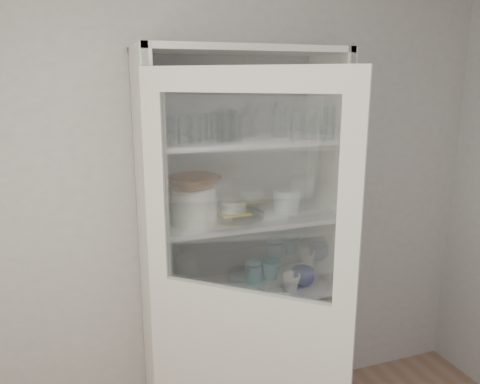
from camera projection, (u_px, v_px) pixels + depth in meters
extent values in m
cube|color=#BABABA|center=(192.00, 201.00, 2.55)|extent=(3.60, 0.02, 2.60)
cube|color=silver|center=(148.00, 266.00, 2.31)|extent=(0.03, 0.45, 2.10)
cube|color=silver|center=(321.00, 243.00, 2.63)|extent=(0.03, 0.45, 2.10)
cube|color=#959595|center=(228.00, 241.00, 2.66)|extent=(1.00, 0.03, 2.10)
cube|color=silver|center=(240.00, 50.00, 2.23)|extent=(1.00, 0.45, 0.03)
cube|color=white|center=(241.00, 356.00, 2.60)|extent=(0.94, 0.42, 0.02)
cube|color=white|center=(241.00, 290.00, 2.50)|extent=(0.94, 0.42, 0.02)
cube|color=white|center=(241.00, 218.00, 2.41)|extent=(0.94, 0.42, 0.02)
cube|color=white|center=(241.00, 141.00, 2.32)|extent=(0.94, 0.42, 0.02)
cube|color=silver|center=(246.00, 79.00, 1.73)|extent=(0.71, 0.62, 0.10)
cube|color=silver|center=(156.00, 188.00, 1.98)|extent=(0.09, 0.09, 0.80)
cube|color=silver|center=(350.00, 206.00, 1.70)|extent=(0.09, 0.09, 0.80)
cube|color=silver|center=(246.00, 197.00, 1.84)|extent=(0.56, 0.48, 0.78)
cylinder|color=silver|center=(173.00, 131.00, 2.07)|extent=(0.08, 0.08, 0.13)
cylinder|color=silver|center=(195.00, 130.00, 2.13)|extent=(0.07, 0.07, 0.13)
cylinder|color=silver|center=(225.00, 126.00, 2.16)|extent=(0.10, 0.10, 0.16)
cylinder|color=silver|center=(235.00, 127.00, 2.19)|extent=(0.07, 0.07, 0.14)
cylinder|color=silver|center=(297.00, 127.00, 2.27)|extent=(0.08, 0.08, 0.13)
cylinder|color=silver|center=(309.00, 124.00, 2.30)|extent=(0.09, 0.09, 0.14)
cylinder|color=silver|center=(328.00, 123.00, 2.31)|extent=(0.09, 0.09, 0.15)
cylinder|color=silver|center=(169.00, 127.00, 2.18)|extent=(0.09, 0.09, 0.14)
cylinder|color=silver|center=(217.00, 126.00, 2.28)|extent=(0.09, 0.09, 0.13)
cylinder|color=silver|center=(201.00, 127.00, 2.27)|extent=(0.07, 0.07, 0.13)
cylinder|color=silver|center=(229.00, 125.00, 2.28)|extent=(0.08, 0.08, 0.14)
cylinder|color=silver|center=(279.00, 122.00, 2.39)|extent=(0.10, 0.10, 0.15)
cylinder|color=white|center=(194.00, 212.00, 2.29)|extent=(0.23, 0.23, 0.11)
cylinder|color=white|center=(197.00, 203.00, 2.47)|extent=(0.22, 0.22, 0.10)
cylinder|color=silver|center=(194.00, 194.00, 2.26)|extent=(0.27, 0.27, 0.07)
imported|color=brown|center=(193.00, 182.00, 2.25)|extent=(0.32, 0.32, 0.06)
cylinder|color=silver|center=(233.00, 215.00, 2.40)|extent=(0.36, 0.36, 0.02)
cube|color=yellow|center=(233.00, 212.00, 2.40)|extent=(0.15, 0.15, 0.01)
cylinder|color=white|center=(233.00, 206.00, 2.39)|extent=(0.17, 0.17, 0.06)
cylinder|color=silver|center=(287.00, 201.00, 2.48)|extent=(0.14, 0.14, 0.12)
imported|color=navy|center=(303.00, 277.00, 2.52)|extent=(0.14, 0.14, 0.10)
imported|color=teal|center=(270.00, 270.00, 2.60)|extent=(0.14, 0.14, 0.11)
imported|color=white|center=(291.00, 282.00, 2.46)|extent=(0.11, 0.11, 0.09)
cylinder|color=teal|center=(254.00, 273.00, 2.57)|extent=(0.09, 0.09, 0.09)
ellipsoid|color=teal|center=(254.00, 264.00, 2.56)|extent=(0.09, 0.09, 0.02)
cylinder|color=#B6B6B6|center=(217.00, 295.00, 2.37)|extent=(0.11, 0.11, 0.04)
cylinder|color=white|center=(164.00, 287.00, 2.37)|extent=(0.11, 0.11, 0.13)
imported|color=silver|center=(204.00, 355.00, 2.53)|extent=(0.26, 0.26, 0.07)
cube|color=#8D8FA0|center=(260.00, 349.00, 2.60)|extent=(0.20, 0.15, 0.05)
cylinder|color=silver|center=(229.00, 126.00, 2.22)|extent=(0.07, 0.07, 0.14)
cylinder|color=silver|center=(226.00, 125.00, 2.27)|extent=(0.07, 0.07, 0.14)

